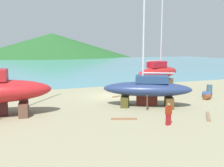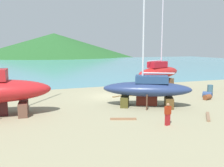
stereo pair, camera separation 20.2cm
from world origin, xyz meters
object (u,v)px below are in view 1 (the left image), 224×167
at_px(barrel_rust_near, 209,88).
at_px(barrel_ochre, 207,94).
at_px(sailboat_mid_port, 147,89).
at_px(sailboat_large_starboard, 158,73).
at_px(barrel_blue_faded, 207,97).
at_px(worker, 169,114).

bearing_deg(barrel_rust_near, barrel_ochre, -135.84).
distance_m(sailboat_mid_port, sailboat_large_starboard, 10.14).
xyz_separation_m(sailboat_mid_port, barrel_rust_near, (10.84, 3.92, -1.25)).
bearing_deg(sailboat_large_starboard, sailboat_mid_port, -149.11).
xyz_separation_m(sailboat_mid_port, sailboat_large_starboard, (6.06, 8.12, 0.47)).
height_order(barrel_rust_near, barrel_blue_faded, barrel_rust_near).
bearing_deg(barrel_ochre, barrel_rust_near, 44.16).
distance_m(sailboat_mid_port, worker, 5.57).
bearing_deg(barrel_ochre, sailboat_mid_port, -170.58).
height_order(worker, barrel_rust_near, worker).
bearing_deg(barrel_blue_faded, barrel_ochre, 48.24).
bearing_deg(barrel_blue_faded, worker, -145.93).
relative_size(sailboat_large_starboard, barrel_rust_near, 16.27).
distance_m(barrel_ochre, barrel_blue_faded, 1.21).
xyz_separation_m(sailboat_mid_port, barrel_blue_faded, (7.40, 0.46, -1.41)).
bearing_deg(worker, barrel_rust_near, -61.88).
height_order(sailboat_mid_port, worker, sailboat_mid_port).
xyz_separation_m(sailboat_large_starboard, barrel_blue_faded, (1.34, -7.66, -1.88)).
height_order(sailboat_large_starboard, barrel_blue_faded, sailboat_large_starboard).
bearing_deg(sailboat_mid_port, barrel_rust_near, -132.92).
xyz_separation_m(sailboat_large_starboard, barrel_rust_near, (4.78, -4.20, -1.71)).
relative_size(barrel_rust_near, barrel_blue_faded, 1.00).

